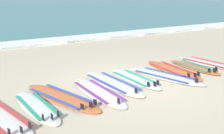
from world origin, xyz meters
TOP-DOWN VIEW (x-y plane):
  - ground_plane at (0.00, 0.00)m, footprint 80.00×80.00m
  - wave_foam_strip at (0.00, 6.69)m, footprint 80.00×1.30m
  - surfboard_1 at (-2.62, -0.27)m, footprint 0.56×2.09m
  - surfboard_2 at (-1.99, -0.02)m, footprint 1.19×2.52m
  - surfboard_3 at (-1.16, -0.15)m, footprint 0.65×2.33m
  - surfboard_4 at (-0.53, 0.24)m, footprint 0.66×2.46m
  - surfboard_5 at (0.15, 0.24)m, footprint 0.55×2.08m
  - surfboard_6 at (0.97, 0.03)m, footprint 1.15×2.47m
  - surfboard_7 at (1.60, 0.40)m, footprint 0.80×2.43m
  - surfboard_8 at (2.34, 0.30)m, footprint 0.56×2.01m
  - surfboard_9 at (3.06, 0.41)m, footprint 0.80×2.33m

SIDE VIEW (x-z plane):
  - ground_plane at x=0.00m, z-range 0.00..0.00m
  - surfboard_4 at x=-0.53m, z-range -0.05..0.13m
  - surfboard_6 at x=0.97m, z-range -0.05..0.13m
  - surfboard_3 at x=-1.16m, z-range -0.05..0.13m
  - surfboard_9 at x=3.06m, z-range -0.05..0.13m
  - surfboard_2 at x=-1.99m, z-range -0.05..0.13m
  - surfboard_7 at x=1.60m, z-range -0.05..0.13m
  - surfboard_5 at x=0.15m, z-range -0.05..0.13m
  - surfboard_1 at x=-2.62m, z-range -0.05..0.13m
  - surfboard_8 at x=2.34m, z-range -0.05..0.13m
  - wave_foam_strip at x=0.00m, z-range 0.00..0.11m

